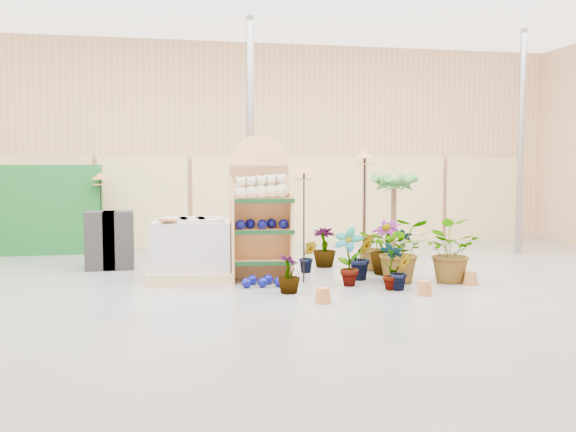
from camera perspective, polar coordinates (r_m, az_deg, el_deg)
name	(u,v)px	position (r m, az deg, el deg)	size (l,w,h in m)	color
room	(276,136)	(9.36, -1.09, 7.12)	(15.20, 12.10, 4.70)	slate
display_shelf	(260,214)	(10.02, -2.48, 0.18)	(1.00, 0.69, 2.26)	tan
teddy_bears	(263,189)	(9.90, -2.20, 2.43)	(0.84, 0.23, 0.37)	beige
gazing_balls_shelf	(262,224)	(9.90, -2.36, -0.72)	(0.83, 0.28, 0.16)	#080C70
gazing_balls_floor	(262,281)	(9.56, -2.35, -5.82)	(0.63, 0.39, 0.15)	#080C70
pallet_stack	(193,250)	(10.17, -8.46, -2.98)	(1.44, 1.25, 0.97)	#D2BA79
charcoal_planters	(110,240)	(11.49, -15.57, -2.09)	(0.80, 0.50, 1.00)	black
trellis_stock	(51,210)	(13.68, -20.34, 0.52)	(2.00, 0.30, 1.80)	#145D21
offer_sign	(260,178)	(11.41, -2.47, 3.42)	(0.50, 0.08, 2.20)	gray
bird_table_front	(304,172)	(9.72, 1.43, 3.89)	(0.34, 0.34, 1.82)	black
bird_table_right	(365,158)	(11.16, 6.83, 5.10)	(0.34, 0.34, 2.05)	black
bird_table_back	(100,179)	(13.19, -16.35, 3.21)	(0.34, 0.34, 1.65)	black
palm	(394,182)	(12.21, 9.40, 3.01)	(0.70, 0.70, 1.74)	brown
potted_plant_0	(348,257)	(9.57, 5.38, -3.61)	(0.46, 0.31, 0.88)	#387D33
potted_plant_1	(362,257)	(10.12, 6.58, -3.60)	(0.40, 0.32, 0.73)	#387D33
potted_plant_2	(401,250)	(9.98, 10.02, -2.99)	(0.90, 0.78, 1.00)	#387D33
potted_plant_3	(386,247)	(10.65, 8.69, -2.75)	(0.50, 0.50, 0.90)	#387D33
potted_plant_4	(403,247)	(11.67, 10.16, -2.72)	(0.35, 0.24, 0.67)	#387D33
potted_plant_5	(308,257)	(10.72, 1.78, -3.63)	(0.30, 0.24, 0.54)	#387D33
potted_plant_6	(373,245)	(11.12, 7.53, -2.60)	(0.75, 0.65, 0.83)	#387D33
potted_plant_7	(289,273)	(9.02, 0.08, -5.12)	(0.31, 0.31, 0.56)	#387D33
potted_plant_8	(391,266)	(9.36, 9.17, -4.37)	(0.37, 0.25, 0.70)	#387D33
potted_plant_9	(401,271)	(9.38, 9.98, -4.86)	(0.30, 0.24, 0.55)	#387D33
potted_plant_10	(447,251)	(10.14, 13.99, -3.05)	(0.86, 0.74, 0.95)	#387D33
potted_plant_11	(324,247)	(11.32, 3.26, -2.75)	(0.40, 0.40, 0.71)	#387D33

